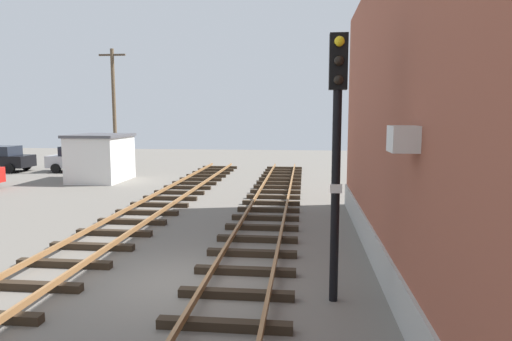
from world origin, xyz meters
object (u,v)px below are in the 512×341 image
object	(u,v)px
signal_mast	(337,138)
parked_car_silver	(81,159)
parked_car_black	(0,158)
utility_pole_far	(114,109)
control_hut	(101,157)

from	to	relation	value
signal_mast	parked_car_silver	distance (m)	25.74
parked_car_black	utility_pole_far	world-z (taller)	utility_pole_far
signal_mast	control_hut	bearing A→B (deg)	128.03
parked_car_silver	parked_car_black	size ratio (longest dim) A/B	1.00
control_hut	utility_pole_far	size ratio (longest dim) A/B	0.46
signal_mast	parked_car_black	world-z (taller)	signal_mast
parked_car_silver	control_hut	bearing A→B (deg)	-50.03
parked_car_black	utility_pole_far	size ratio (longest dim) A/B	0.51
parked_car_black	utility_pole_far	xyz separation A→B (m)	(8.16, 0.39, 3.40)
signal_mast	utility_pole_far	xyz separation A→B (m)	(-13.37, 20.06, 0.86)
control_hut	parked_car_black	distance (m)	9.62
control_hut	parked_car_silver	distance (m)	5.17
signal_mast	parked_car_silver	bearing A→B (deg)	128.42
parked_car_silver	parked_car_black	bearing A→B (deg)	-175.90
control_hut	parked_car_black	size ratio (longest dim) A/B	0.90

